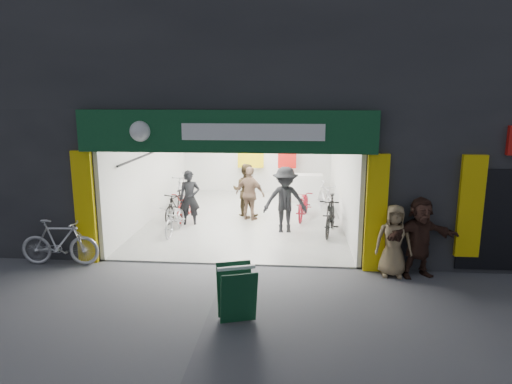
# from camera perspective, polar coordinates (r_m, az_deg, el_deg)

# --- Properties ---
(ground) EXTENTS (60.00, 60.00, 0.00)m
(ground) POSITION_cam_1_polar(r_m,az_deg,el_deg) (10.57, -3.56, -9.10)
(ground) COLOR #56565B
(ground) RESTS_ON ground
(building) EXTENTS (17.00, 10.27, 8.00)m
(building) POSITION_cam_1_polar(r_m,az_deg,el_deg) (14.75, 2.72, 14.01)
(building) COLOR #232326
(building) RESTS_ON ground
(bike_left_front) EXTENTS (0.65, 1.65, 0.85)m
(bike_left_front) POSITION_cam_1_polar(r_m,az_deg,el_deg) (12.90, -10.06, -3.33)
(bike_left_front) COLOR #B1B1B6
(bike_left_front) RESTS_ON ground
(bike_left_midfront) EXTENTS (0.72, 1.63, 0.95)m
(bike_left_midfront) POSITION_cam_1_polar(r_m,az_deg,el_deg) (14.15, -9.92, -1.76)
(bike_left_midfront) COLOR black
(bike_left_midfront) RESTS_ON ground
(bike_left_midback) EXTENTS (0.61, 1.72, 0.90)m
(bike_left_midback) POSITION_cam_1_polar(r_m,az_deg,el_deg) (14.35, -8.81, -1.62)
(bike_left_midback) COLOR #9C110E
(bike_left_midback) RESTS_ON ground
(bike_left_back) EXTENTS (0.63, 1.94, 1.15)m
(bike_left_back) POSITION_cam_1_polar(r_m,az_deg,el_deg) (16.07, -9.16, 0.31)
(bike_left_back) COLOR #B1B2B6
(bike_left_back) RESTS_ON ground
(bike_right_front) EXTENTS (0.85, 1.88, 1.09)m
(bike_right_front) POSITION_cam_1_polar(r_m,az_deg,el_deg) (12.80, 9.28, -2.88)
(bike_right_front) COLOR black
(bike_right_front) RESTS_ON ground
(bike_right_mid) EXTENTS (0.90, 1.88, 0.95)m
(bike_right_mid) POSITION_cam_1_polar(r_m,az_deg,el_deg) (14.30, 6.01, -1.49)
(bike_right_mid) COLOR maroon
(bike_right_mid) RESTS_ON ground
(bike_right_back) EXTENTS (0.80, 1.77, 1.02)m
(bike_right_back) POSITION_cam_1_polar(r_m,az_deg,el_deg) (15.05, 8.63, -0.73)
(bike_right_back) COLOR silver
(bike_right_back) RESTS_ON ground
(parked_bike) EXTENTS (1.81, 0.59, 1.07)m
(parked_bike) POSITION_cam_1_polar(r_m,az_deg,el_deg) (11.30, -23.34, -5.80)
(parked_bike) COLOR silver
(parked_bike) RESTS_ON ground
(customer_a) EXTENTS (0.67, 0.52, 1.65)m
(customer_a) POSITION_cam_1_polar(r_m,az_deg,el_deg) (13.54, -8.29, -0.80)
(customer_a) COLOR black
(customer_a) RESTS_ON ground
(customer_b) EXTENTS (0.87, 0.71, 1.70)m
(customer_b) POSITION_cam_1_polar(r_m,az_deg,el_deg) (14.43, -1.32, 0.22)
(customer_b) COLOR #3D2F1B
(customer_b) RESTS_ON ground
(customer_c) EXTENTS (1.26, 0.79, 1.88)m
(customer_c) POSITION_cam_1_polar(r_m,az_deg,el_deg) (12.67, 3.66, -1.06)
(customer_c) COLOR black
(customer_c) RESTS_ON ground
(customer_d) EXTENTS (1.07, 0.79, 1.69)m
(customer_d) POSITION_cam_1_polar(r_m,az_deg,el_deg) (13.88, -0.74, -0.28)
(customer_d) COLOR #7C5E48
(customer_d) RESTS_ON ground
(pedestrian_near) EXTENTS (0.80, 0.56, 1.56)m
(pedestrian_near) POSITION_cam_1_polar(r_m,az_deg,el_deg) (10.15, 16.83, -5.84)
(pedestrian_near) COLOR #856F4D
(pedestrian_near) RESTS_ON ground
(pedestrian_far) EXTENTS (1.69, 0.94, 1.74)m
(pedestrian_far) POSITION_cam_1_polar(r_m,az_deg,el_deg) (10.24, 19.76, -5.36)
(pedestrian_far) COLOR #39221A
(pedestrian_far) RESTS_ON ground
(sandwich_board) EXTENTS (0.78, 0.79, 0.95)m
(sandwich_board) POSITION_cam_1_polar(r_m,az_deg,el_deg) (7.94, -2.44, -12.38)
(sandwich_board) COLOR #0E3B20
(sandwich_board) RESTS_ON ground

